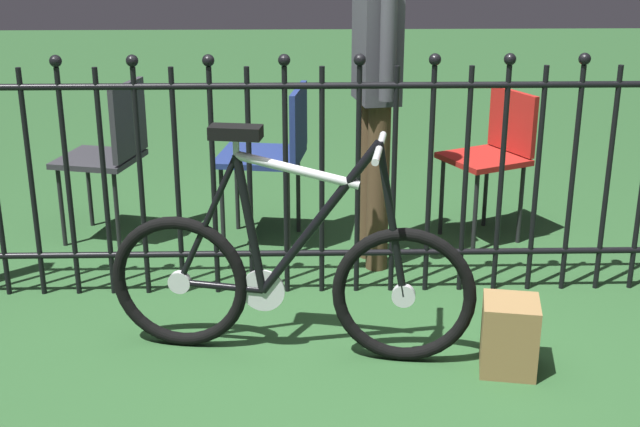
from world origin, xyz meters
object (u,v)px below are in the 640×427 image
object	(u,v)px
chair_navy	(275,147)
person_visitor	(377,67)
chair_charcoal	(112,146)
bicycle	(289,278)
display_crate	(509,336)
chair_red	(495,149)

from	to	relation	value
chair_navy	person_visitor	size ratio (longest dim) A/B	0.51
chair_charcoal	bicycle	bearing A→B (deg)	-53.95
chair_navy	display_crate	xyz separation A→B (m)	(0.95, -1.40, -0.39)
person_visitor	display_crate	xyz separation A→B (m)	(0.44, -1.11, -0.86)
chair_red	chair_navy	distance (m)	1.18
person_visitor	bicycle	bearing A→B (deg)	-113.74
chair_red	bicycle	bearing A→B (deg)	-130.15
chair_red	chair_charcoal	distance (m)	2.06
chair_red	chair_charcoal	bearing A→B (deg)	179.67
chair_charcoal	display_crate	distance (m)	2.38
bicycle	person_visitor	world-z (taller)	person_visitor
chair_red	chair_charcoal	xyz separation A→B (m)	(-2.06, 0.01, 0.02)
chair_charcoal	person_visitor	xyz separation A→B (m)	(1.38, -0.36, 0.48)
bicycle	display_crate	world-z (taller)	bicycle
bicycle	chair_red	bearing A→B (deg)	49.85
bicycle	display_crate	distance (m)	0.90
chair_charcoal	display_crate	bearing A→B (deg)	-39.04
bicycle	chair_red	distance (m)	1.71
chair_navy	chair_charcoal	world-z (taller)	chair_charcoal
chair_charcoal	chair_red	bearing A→B (deg)	-0.33
display_crate	chair_red	bearing A→B (deg)	80.84
chair_red	person_visitor	size ratio (longest dim) A/B	0.48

